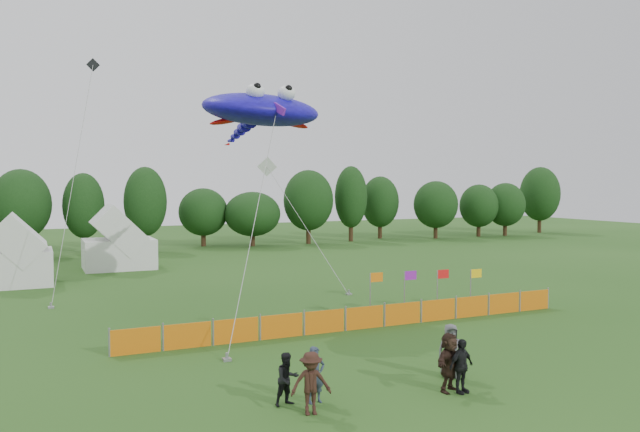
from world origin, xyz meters
name	(u,v)px	position (x,y,z in m)	size (l,w,h in m)	color
ground	(396,383)	(0.00, 0.00, 0.00)	(160.00, 160.00, 0.00)	#234C16
treeline	(171,207)	(1.61, 44.93, 4.18)	(104.57, 8.78, 8.36)	#382314
tent_left	(18,256)	(-11.71, 27.02, 1.86)	(4.18, 4.18, 3.69)	silver
tent_right	(119,244)	(-4.83, 32.48, 1.88)	(5.28, 4.22, 3.73)	silver
barrier_fence	(364,318)	(2.72, 7.13, 0.50)	(21.90, 0.06, 1.00)	#D2660B
flag_row	(424,284)	(7.12, 8.92, 1.44)	(6.73, 0.21, 2.21)	gray
spectator_a	(315,375)	(-3.20, -0.61, 0.85)	(0.62, 0.41, 1.69)	#293344
spectator_b	(287,379)	(-4.03, -0.45, 0.79)	(0.76, 0.59, 1.57)	black
spectator_c	(311,383)	(-3.69, -1.41, 0.90)	(1.16, 0.67, 1.79)	black
spectator_d	(461,366)	(1.30, -1.72, 0.85)	(1.00, 0.42, 1.70)	black
spectator_e	(451,351)	(1.94, -0.30, 0.91)	(0.89, 0.58, 1.82)	#505055
spectator_f	(449,362)	(1.06, -1.43, 0.93)	(1.73, 0.55, 1.86)	black
stingray_kite	(259,111)	(-0.05, 13.36, 10.24)	(8.18, 16.85, 11.43)	#1B0ECD
small_kite_white	(286,195)	(4.18, 20.46, 5.76)	(3.23, 7.61, 8.34)	silver
small_kite_dark	(76,164)	(-8.48, 20.75, 7.62)	(3.27, 5.22, 14.09)	black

